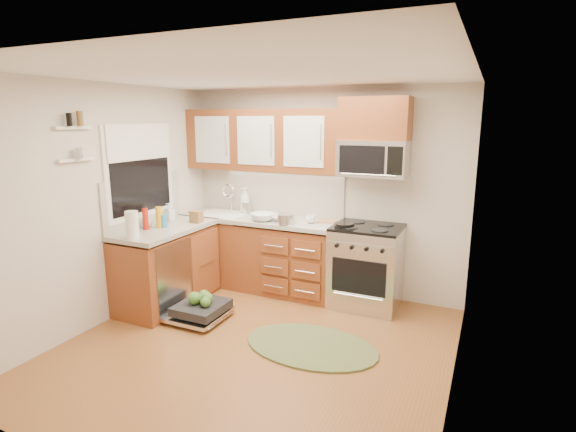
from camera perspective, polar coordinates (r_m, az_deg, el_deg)
The scene contains 38 objects.
floor at distance 4.45m, azimuth -4.21°, elevation -16.39°, with size 3.50×3.50×0.00m, color brown.
ceiling at distance 3.93m, azimuth -4.80°, elevation 17.58°, with size 3.50×3.50×0.00m, color white.
wall_back at distance 5.58m, azimuth 4.29°, elevation 3.09°, with size 3.50×0.04×2.50m, color beige.
wall_front at distance 2.68m, azimuth -23.14°, elevation -7.93°, with size 3.50×0.04×2.50m, color beige.
wall_left at distance 5.08m, azimuth -22.00°, elevation 1.34°, with size 0.04×3.50×2.50m, color beige.
wall_right at distance 3.53m, azimuth 21.24°, elevation -3.07°, with size 0.04×3.50×2.50m, color beige.
base_cabinet_back at distance 5.79m, azimuth -3.65°, elevation -4.95°, with size 2.05×0.60×0.85m, color #603215.
base_cabinet_left at distance 5.45m, azimuth -15.11°, elevation -6.46°, with size 0.60×1.25×0.85m, color #603215.
countertop_back at distance 5.66m, azimuth -3.77°, elevation -0.38°, with size 2.07×0.64×0.05m, color #AAA59B.
countertop_left at distance 5.32m, azimuth -15.31°, elevation -1.61°, with size 0.64×1.27×0.05m, color #AAA59B.
backsplash_back at distance 5.86m, azimuth -2.44°, elevation 3.16°, with size 2.05×0.02×0.57m, color #B5AEA2.
backsplash_left at distance 5.45m, azimuth -17.88°, elevation 1.89°, with size 0.02×1.25×0.57m, color #B5AEA2.
upper_cabinets at distance 5.65m, azimuth -3.25°, elevation 9.60°, with size 2.05×0.35×0.75m, color #603215, non-canonical shape.
cabinet_over_mw at distance 5.14m, azimuth 11.03°, elevation 12.04°, with size 0.76×0.35×0.47m, color #603215.
range at distance 5.26m, azimuth 9.92°, elevation -6.31°, with size 0.76×0.64×0.95m, color silver, non-canonical shape.
microwave at distance 5.13m, azimuth 10.76°, elevation 7.19°, with size 0.76×0.38×0.40m, color silver, non-canonical shape.
sink at distance 5.93m, azimuth -8.32°, elevation -0.89°, with size 0.62×0.50×0.26m, color white, non-canonical shape.
dishwasher at distance 5.06m, azimuth -11.29°, elevation -11.70°, with size 0.70×0.60×0.20m, color silver, non-canonical shape.
window at distance 5.38m, azimuth -18.30°, elevation 5.41°, with size 0.03×1.05×1.05m, color white, non-canonical shape.
window_blind at distance 5.34m, azimuth -18.33°, elevation 8.91°, with size 0.02×0.96×0.40m, color white.
shelf_upper at distance 4.75m, azimuth -25.61°, elevation 10.08°, with size 0.04×0.40×0.03m, color white.
shelf_lower at distance 4.77m, azimuth -25.28°, elevation 6.48°, with size 0.04×0.40×0.03m, color white.
rug at distance 4.46m, azimuth 2.93°, elevation -16.16°, with size 1.30×0.85×0.02m, color #60663A, non-canonical shape.
skillet at distance 5.06m, azimuth 7.15°, elevation -1.12°, with size 0.22×0.22×0.04m, color black.
stock_pot at distance 5.24m, azimuth -0.28°, elevation -0.41°, with size 0.20×0.20×0.12m, color silver.
cutting_board at distance 5.38m, azimuth 5.25°, elevation -0.68°, with size 0.28×0.18×0.02m, color #A07249.
canister at distance 5.84m, azimuth -5.37°, elevation 1.01°, with size 0.10×0.10×0.15m, color silver.
paper_towel_roll at distance 4.86m, azimuth -19.19°, elevation -1.09°, with size 0.13×0.13×0.29m, color white.
mustard_bottle at distance 5.27m, azimuth -16.03°, elevation -0.15°, with size 0.08×0.08×0.24m, color gold.
red_bottle at distance 5.22m, azimuth -17.65°, elevation -0.36°, with size 0.06×0.06×0.24m, color #AF1E0E.
wooden_box at distance 5.44m, azimuth -11.57°, elevation -0.10°, with size 0.14×0.10×0.14m, color brown.
blue_carton at distance 5.29m, azimuth -15.63°, elevation -0.58°, with size 0.09×0.06×0.15m, color #2572AF.
bowl_a at distance 5.42m, azimuth -0.65°, elevation -0.28°, with size 0.27×0.27×0.07m, color #999999.
bowl_b at distance 5.43m, azimuth -3.24°, elevation -0.14°, with size 0.29×0.29×0.09m, color #999999.
cup at distance 5.30m, azimuth 2.90°, elevation -0.42°, with size 0.12×0.12×0.09m, color #999999.
soap_bottle_a at distance 5.88m, azimuth -5.47°, elevation 1.98°, with size 0.13×0.13×0.34m, color #999999.
soap_bottle_b at distance 5.63m, azimuth -14.83°, elevation 0.54°, with size 0.10×0.10×0.21m, color #999999.
soap_bottle_c at distance 5.34m, azimuth -17.52°, elevation -0.53°, with size 0.13×0.13×0.16m, color #999999.
Camera 1 is at (1.91, -3.41, 2.13)m, focal length 28.00 mm.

